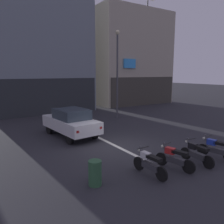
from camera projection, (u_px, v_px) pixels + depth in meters
ground_plane at (117, 147)px, 11.43m from camera, size 120.00×120.00×0.00m
lane_centre_line at (71, 124)px, 16.42m from camera, size 0.20×18.00×0.01m
building_mid_block at (32, 5)px, 21.81m from camera, size 9.41×8.05×20.29m
building_far_right at (125, 59)px, 28.42m from camera, size 9.29×7.85×10.83m
car_white_crossing_near at (71, 122)px, 13.14m from camera, size 2.17×4.26×1.64m
street_lamp at (117, 66)px, 18.20m from camera, size 0.36×0.36×7.00m
motorcycle_white_row_leftmost at (149, 163)px, 8.19m from camera, size 0.55×1.67×0.98m
motorcycle_red_row_left_mid at (174, 158)px, 8.71m from camera, size 0.60×1.64×0.98m
motorcycle_black_row_centre at (196, 153)px, 9.25m from camera, size 0.55×1.67×0.98m
motorcycle_blue_row_right_mid at (216, 148)px, 9.79m from camera, size 0.55×1.65×0.98m
trash_bin at (95, 173)px, 7.46m from camera, size 0.44×0.44×0.85m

